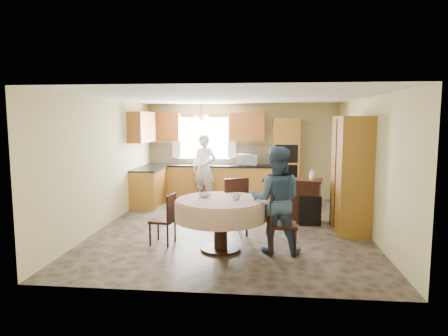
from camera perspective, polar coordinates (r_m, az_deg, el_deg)
floor at (r=7.88m, az=1.20°, el=-8.45°), size 5.00×6.00×0.01m
ceiling at (r=7.61m, az=1.24°, el=10.01°), size 5.00×6.00×0.01m
wall_back at (r=10.63m, az=2.53°, el=2.39°), size 5.00×0.02×2.50m
wall_front at (r=4.69m, az=-1.75°, el=-3.40°), size 5.00×0.02×2.50m
wall_left at (r=8.23m, az=-16.40°, el=0.79°), size 0.02×6.00×2.50m
wall_right at (r=7.85m, az=19.72°, el=0.38°), size 0.02×6.00×2.50m
window at (r=10.69m, az=-2.84°, el=4.30°), size 1.40×0.03×1.10m
curtain_left at (r=10.78m, az=-6.84°, el=4.54°), size 0.22×0.02×1.15m
curtain_right at (r=10.55m, az=1.16°, el=4.54°), size 0.22×0.02×1.15m
base_cab_back at (r=10.51m, az=-2.23°, el=-2.11°), size 3.30×0.60×0.88m
counter_back at (r=10.45m, az=-2.24°, el=0.39°), size 3.30×0.64×0.04m
base_cab_left at (r=9.93m, az=-10.71°, el=-2.76°), size 0.60×1.20×0.88m
counter_left at (r=9.86m, az=-10.77°, el=-0.12°), size 0.64×1.20×0.04m
backsplash at (r=10.71m, az=-2.03°, el=2.05°), size 3.30×0.02×0.55m
wall_cab_left at (r=10.75m, az=-8.54°, el=5.90°), size 0.85×0.33×0.72m
wall_cab_right at (r=10.42m, az=3.32°, el=5.93°), size 0.90×0.33×0.72m
wall_cab_side at (r=9.83m, az=-11.66°, el=5.74°), size 0.33×1.20×0.72m
oven_tower at (r=10.33m, az=8.80°, el=1.13°), size 0.66×0.62×2.12m
oven_upper at (r=10.00m, az=8.91°, el=2.03°), size 0.56×0.01×0.45m
oven_lower at (r=10.06m, az=8.86°, el=-0.81°), size 0.56×0.01×0.45m
pendant at (r=10.20m, az=-3.27°, el=7.09°), size 0.36×0.36×0.18m
sideboard at (r=8.36m, az=9.73°, el=-4.72°), size 1.24×0.70×0.83m
space_heater at (r=8.20m, az=12.07°, el=-5.88°), size 0.45×0.33×0.59m
cupboard at (r=7.79m, az=17.70°, el=-0.88°), size 0.56×1.13×2.15m
dining_table at (r=6.40m, az=-0.49°, el=-6.08°), size 1.46×1.46×0.83m
chair_left at (r=6.81m, az=-8.25°, el=-6.89°), size 0.43×0.43×0.85m
chair_back at (r=7.16m, az=1.47°, el=-5.15°), size 0.62×0.62×1.07m
chair_right at (r=6.34m, az=7.69°, el=-7.33°), size 0.43×0.43×0.97m
framed_picture at (r=8.95m, az=17.85°, el=4.38°), size 0.06×0.64×0.53m
microwave at (r=10.29m, az=3.35°, el=1.20°), size 0.52×0.36×0.29m
person_sink at (r=10.07m, az=-2.84°, el=-0.09°), size 0.72×0.58×1.72m
person_dining at (r=6.33m, az=7.45°, el=-4.54°), size 0.86×0.70×1.68m
bowl_sideboard at (r=8.27m, az=8.27°, el=-1.70°), size 0.26×0.26×0.06m
bottle_sideboard at (r=8.30m, az=12.43°, el=-1.00°), size 0.11×0.11×0.27m
cup_table at (r=6.30m, az=1.75°, el=-4.09°), size 0.14×0.14×0.11m
bowl_table at (r=6.53m, az=-2.79°, el=-3.89°), size 0.26×0.26×0.06m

